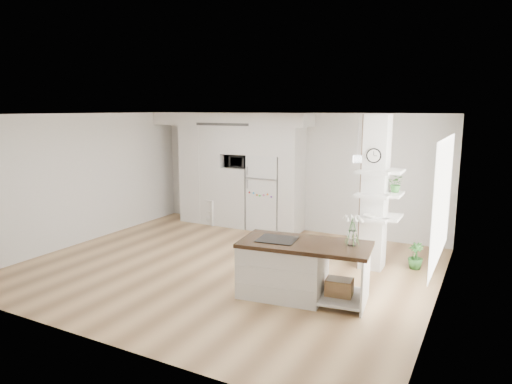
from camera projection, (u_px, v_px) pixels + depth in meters
floor at (227, 267)px, 8.16m from camera, size 7.00×6.00×0.01m
room at (225, 164)px, 7.83m from camera, size 7.04×6.04×2.72m
cabinet_wall at (232, 163)px, 10.88m from camera, size 4.00×0.71×2.70m
refrigerator at (267, 192)px, 10.58m from camera, size 0.78×0.69×1.75m
column at (379, 194)px, 7.81m from camera, size 0.69×0.90×2.70m
window at (443, 200)px, 6.55m from camera, size 0.00×2.40×2.40m
pendant_light at (323, 152)px, 7.13m from camera, size 0.12×0.12×0.10m
kitchen_island at (291, 267)px, 6.83m from camera, size 2.01×1.14×1.43m
bookshelf at (210, 213)px, 11.20m from camera, size 0.59×0.43×0.62m
floor_plant_a at (350, 245)px, 8.68m from camera, size 0.33×0.30×0.49m
floor_plant_b at (416, 256)px, 8.03m from camera, size 0.33×0.33×0.47m
microwave at (238, 161)px, 10.75m from camera, size 0.54×0.37×0.30m
shelf_plant at (396, 184)px, 7.81m from camera, size 0.27×0.23×0.30m
decor_bowl at (370, 216)px, 7.71m from camera, size 0.22×0.22×0.05m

